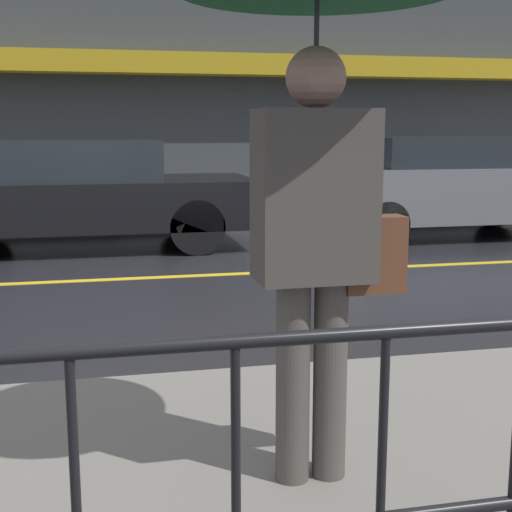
{
  "coord_description": "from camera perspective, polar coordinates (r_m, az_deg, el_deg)",
  "views": [
    {
      "loc": [
        -0.49,
        -7.35,
        1.54
      ],
      "look_at": [
        0.55,
        -2.67,
        0.68
      ],
      "focal_mm": 50.0,
      "sensor_mm": 36.0,
      "label": 1
    }
  ],
  "objects": [
    {
      "name": "car_grey",
      "position": [
        10.67,
        14.89,
        5.5
      ],
      "size": [
        4.05,
        1.76,
        1.42
      ],
      "color": "slate",
      "rests_on": "ground_plane"
    },
    {
      "name": "car_black",
      "position": [
        9.49,
        -13.81,
        4.95
      ],
      "size": [
        4.33,
        1.84,
        1.39
      ],
      "color": "black",
      "rests_on": "ground_plane"
    },
    {
      "name": "sidewalk_near",
      "position": [
        3.05,
        -1.9,
        -18.52
      ],
      "size": [
        28.0,
        2.63,
        0.15
      ],
      "color": "slate",
      "rests_on": "ground_plane"
    },
    {
      "name": "lane_marking",
      "position": [
        7.52,
        -8.54,
        -1.72
      ],
      "size": [
        25.2,
        0.12,
        0.01
      ],
      "color": "gold",
      "rests_on": "ground_plane"
    },
    {
      "name": "railing_foreground",
      "position": [
        1.83,
        4.4,
        -16.08
      ],
      "size": [
        12.0,
        0.04,
        0.92
      ],
      "color": "black",
      "rests_on": "sidewalk_near"
    },
    {
      "name": "pedestrian",
      "position": [
        2.71,
        4.96,
        15.47
      ],
      "size": [
        1.02,
        1.02,
        2.1
      ],
      "color": "#4C4742",
      "rests_on": "sidewalk_near"
    },
    {
      "name": "building_storefront",
      "position": [
        12.69,
        -10.65,
        16.0
      ],
      "size": [
        28.0,
        0.85,
        5.76
      ],
      "color": "#383D42",
      "rests_on": "ground_plane"
    },
    {
      "name": "ground_plane",
      "position": [
        7.52,
        -8.53,
        -1.75
      ],
      "size": [
        80.0,
        80.0,
        0.0
      ],
      "primitive_type": "plane",
      "color": "black"
    },
    {
      "name": "sidewalk_far",
      "position": [
        11.72,
        -10.04,
        2.84
      ],
      "size": [
        28.0,
        1.75,
        0.15
      ],
      "color": "slate",
      "rests_on": "ground_plane"
    }
  ]
}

